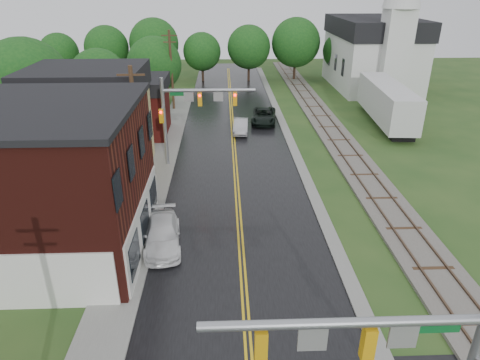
{
  "coord_description": "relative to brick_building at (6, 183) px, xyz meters",
  "views": [
    {
      "loc": [
        -0.85,
        -5.96,
        13.85
      ],
      "look_at": [
        0.0,
        16.25,
        3.5
      ],
      "focal_mm": 32.0,
      "sensor_mm": 36.0,
      "label": 1
    }
  ],
  "objects": [
    {
      "name": "yellow_house",
      "position": [
        1.48,
        11.0,
        -0.95
      ],
      "size": [
        8.0,
        7.0,
        6.4
      ],
      "primitive_type": "cube",
      "color": "tan",
      "rests_on": "ground"
    },
    {
      "name": "main_road",
      "position": [
        12.48,
        15.0,
        -4.15
      ],
      "size": [
        10.0,
        90.0,
        0.02
      ],
      "primitive_type": "cube",
      "color": "black",
      "rests_on": "ground"
    },
    {
      "name": "semi_trailer",
      "position": [
        28.66,
        22.3,
        -1.69
      ],
      "size": [
        3.89,
        13.74,
        4.19
      ],
      "color": "black",
      "rests_on": "ground"
    },
    {
      "name": "sedan_silver",
      "position": [
        13.28,
        20.12,
        -3.49
      ],
      "size": [
        1.67,
        4.11,
        1.33
      ],
      "primitive_type": "imported",
      "rotation": [
        0.0,
        0.0,
        -0.07
      ],
      "color": "#9E9FA3",
      "rests_on": "ground"
    },
    {
      "name": "traffic_signal_far",
      "position": [
        9.01,
        12.0,
        0.82
      ],
      "size": [
        7.34,
        0.43,
        7.2
      ],
      "color": "gray",
      "rests_on": "ground"
    },
    {
      "name": "tree_left_e",
      "position": [
        3.64,
        30.9,
        0.66
      ],
      "size": [
        6.4,
        6.4,
        8.16
      ],
      "color": "black",
      "rests_on": "ground"
    },
    {
      "name": "traffic_signal_near",
      "position": [
        15.96,
        -13.0,
        0.82
      ],
      "size": [
        7.34,
        0.3,
        7.2
      ],
      "color": "gray",
      "rests_on": "ground"
    },
    {
      "name": "pickup_white",
      "position": [
        7.99,
        0.01,
        -3.44
      ],
      "size": [
        2.58,
        5.13,
        1.43
      ],
      "primitive_type": "imported",
      "rotation": [
        0.0,
        0.0,
        0.12
      ],
      "color": "white",
      "rests_on": "ground"
    },
    {
      "name": "brick_building",
      "position": [
        0.0,
        0.0,
        0.0
      ],
      "size": [
        14.3,
        10.3,
        8.3
      ],
      "color": "#41120E",
      "rests_on": "ground"
    },
    {
      "name": "darkred_building",
      "position": [
        2.48,
        20.0,
        -1.95
      ],
      "size": [
        7.0,
        6.0,
        4.4
      ],
      "primitive_type": "cube",
      "color": "#3F0F0C",
      "rests_on": "ground"
    },
    {
      "name": "tree_left_c",
      "position": [
        -1.36,
        24.9,
        0.36
      ],
      "size": [
        6.0,
        6.0,
        7.65
      ],
      "color": "black",
      "rests_on": "ground"
    },
    {
      "name": "tree_left_b",
      "position": [
        -5.36,
        16.9,
        1.57
      ],
      "size": [
        7.6,
        7.6,
        9.69
      ],
      "color": "black",
      "rests_on": "ground"
    },
    {
      "name": "utility_pole_c",
      "position": [
        5.68,
        29.0,
        0.57
      ],
      "size": [
        1.8,
        0.28,
        9.0
      ],
      "color": "#382616",
      "rests_on": "ground"
    },
    {
      "name": "suv_dark",
      "position": [
        15.89,
        23.34,
        -3.41
      ],
      "size": [
        3.12,
        5.63,
        1.49
      ],
      "primitive_type": "imported",
      "rotation": [
        0.0,
        0.0,
        -0.13
      ],
      "color": "black",
      "rests_on": "ground"
    },
    {
      "name": "railroad",
      "position": [
        22.48,
        20.0,
        -4.05
      ],
      "size": [
        3.2,
        80.0,
        0.3
      ],
      "color": "#59544C",
      "rests_on": "ground"
    },
    {
      "name": "curb_right",
      "position": [
        17.88,
        20.0,
        -4.15
      ],
      "size": [
        0.8,
        70.0,
        0.12
      ],
      "primitive_type": "cube",
      "color": "gray",
      "rests_on": "ground"
    },
    {
      "name": "sidewalk_left",
      "position": [
        6.28,
        10.0,
        -4.15
      ],
      "size": [
        2.4,
        50.0,
        0.12
      ],
      "primitive_type": "cube",
      "color": "gray",
      "rests_on": "ground"
    },
    {
      "name": "utility_pole_b",
      "position": [
        5.68,
        7.0,
        0.57
      ],
      "size": [
        1.8,
        0.28,
        9.0
      ],
      "color": "#382616",
      "rests_on": "ground"
    },
    {
      "name": "church",
      "position": [
        32.48,
        38.74,
        1.68
      ],
      "size": [
        10.4,
        18.4,
        20.0
      ],
      "color": "silver",
      "rests_on": "ground"
    }
  ]
}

